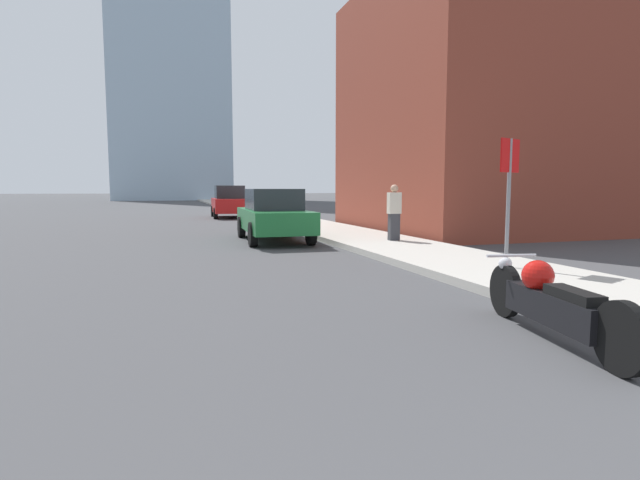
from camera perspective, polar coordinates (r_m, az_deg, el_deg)
The scene contains 7 objects.
sidewalk at distance 39.63m, azimuth -8.94°, elevation 3.59°, with size 2.65×240.00×0.15m.
brick_storefront at distance 20.64m, azimuth 18.73°, elevation 13.83°, with size 9.21×9.07×9.11m.
motorcycle at distance 5.77m, azimuth 24.84°, elevation -6.44°, with size 0.74×2.61×0.80m.
parked_car_green at distance 15.17m, azimuth -5.34°, elevation 2.90°, with size 1.97×4.59×1.58m.
parked_car_red at distance 28.22m, azimuth -10.30°, elevation 4.29°, with size 2.02×4.26×1.77m.
stop_sign at distance 9.69m, azimuth 20.80°, elevation 6.40°, with size 0.57×0.26×2.32m.
pedestrian at distance 14.03m, azimuth 8.47°, elevation 3.15°, with size 0.36×0.22×1.55m.
Camera 1 is at (-0.63, 0.82, 1.57)m, focal length 28.00 mm.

